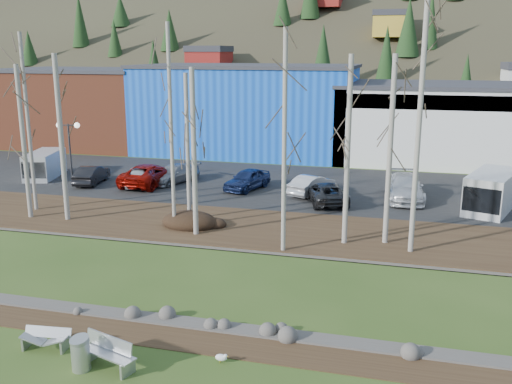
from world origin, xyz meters
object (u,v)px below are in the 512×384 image
(bench_intact, at_px, (109,353))
(car_6, at_px, (326,193))
(van_grey, at_px, (44,165))
(car_5, at_px, (312,185))
(car_1, at_px, (92,175))
(car_0, at_px, (138,176))
(car_2, at_px, (150,174))
(car_4, at_px, (247,179))
(bench_damaged, at_px, (46,339))
(litter_bin, at_px, (81,355))
(seagull, at_px, (222,357))
(car_3, at_px, (174,174))
(car_7, at_px, (405,187))
(van_white, at_px, (491,192))
(street_lamp, at_px, (69,136))

(bench_intact, relative_size, car_6, 0.42)
(van_grey, bearing_deg, bench_intact, -66.18)
(car_5, height_order, car_6, car_5)
(car_6, bearing_deg, car_1, -23.36)
(car_0, bearing_deg, car_2, -165.22)
(car_4, distance_m, car_6, 6.23)
(bench_damaged, distance_m, car_1, 24.08)
(litter_bin, bearing_deg, car_2, 110.17)
(seagull, height_order, car_3, car_3)
(seagull, height_order, car_5, car_5)
(car_0, xyz_separation_m, van_grey, (-8.21, 0.67, 0.25))
(van_grey, bearing_deg, seagull, -59.99)
(bench_intact, distance_m, car_7, 24.67)
(litter_bin, distance_m, car_2, 24.50)
(car_0, distance_m, car_3, 2.63)
(car_1, height_order, van_grey, van_grey)
(car_2, xyz_separation_m, van_white, (22.90, -1.01, 0.39))
(car_0, relative_size, van_white, 0.74)
(car_0, relative_size, car_4, 1.01)
(litter_bin, xyz_separation_m, street_lamp, (-14.12, 21.95, 3.16))
(car_1, height_order, car_6, car_1)
(seagull, bearing_deg, car_3, 128.80)
(bench_intact, height_order, van_white, van_white)
(bench_intact, height_order, car_5, car_5)
(seagull, xyz_separation_m, car_4, (-5.32, 22.02, 0.67))
(car_4, bearing_deg, car_1, -156.68)
(bench_intact, bearing_deg, car_7, 87.14)
(car_0, relative_size, van_grey, 0.89)
(seagull, bearing_deg, car_7, 89.01)
(van_grey, bearing_deg, car_6, -19.53)
(litter_bin, relative_size, car_3, 0.22)
(bench_intact, bearing_deg, car_5, 101.21)
(street_lamp, xyz_separation_m, van_white, (28.57, 0.04, -2.35))
(seagull, xyz_separation_m, van_white, (10.39, 20.50, 1.12))
(van_white, bearing_deg, car_0, -162.07)
(bench_intact, relative_size, car_3, 0.45)
(van_white, bearing_deg, car_4, -166.25)
(car_0, xyz_separation_m, car_5, (12.46, 0.65, -0.05))
(car_0, xyz_separation_m, van_white, (23.55, -0.55, 0.44))
(litter_bin, height_order, car_6, car_6)
(car_5, relative_size, car_7, 0.75)
(bench_damaged, height_order, car_3, car_3)
(car_3, bearing_deg, car_6, 5.76)
(car_1, relative_size, car_2, 0.73)
(car_0, distance_m, car_6, 13.72)
(car_1, bearing_deg, car_2, -179.85)
(car_4, relative_size, car_7, 0.77)
(street_lamp, distance_m, car_4, 13.25)
(bench_intact, relative_size, car_4, 0.48)
(bench_intact, height_order, seagull, bench_intact)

